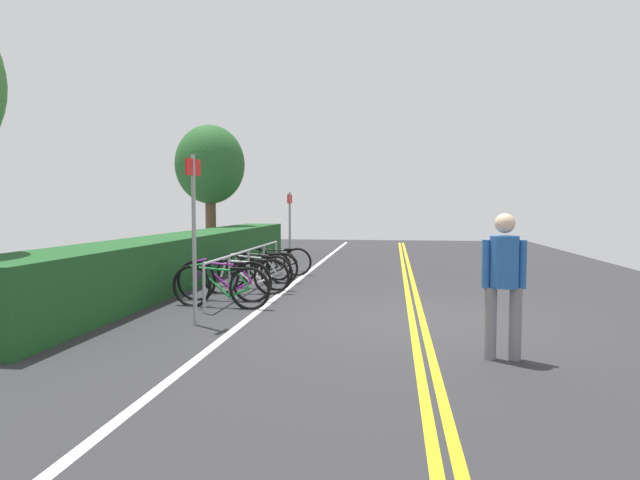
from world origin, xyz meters
TOP-DOWN VIEW (x-y plane):
  - ground_plane at (0.00, 0.00)m, footprint 38.28×12.45m
  - centre_line_yellow_inner at (0.00, -0.08)m, footprint 34.45×0.10m
  - centre_line_yellow_outer at (0.00, 0.08)m, footprint 34.45×0.10m
  - bike_lane_stripe_white at (0.00, 2.60)m, footprint 34.45×0.12m
  - bike_rack at (2.70, 3.43)m, footprint 5.49×0.05m
  - bicycle_0 at (0.52, 3.33)m, footprint 0.46×1.83m
  - bicycle_1 at (1.17, 3.48)m, footprint 0.46×1.85m
  - bicycle_2 at (1.99, 3.28)m, footprint 0.46×1.75m
  - bicycle_3 at (2.66, 3.30)m, footprint 0.59×1.78m
  - bicycle_4 at (3.51, 3.34)m, footprint 0.46×1.70m
  - bicycle_5 at (4.13, 3.56)m, footprint 0.47×1.65m
  - bicycle_6 at (4.92, 3.30)m, footprint 0.46×1.77m
  - pedestrian at (-2.08, -0.87)m, footprint 0.32×0.49m
  - sign_post_near at (-0.86, 3.26)m, footprint 0.36×0.10m
  - sign_post_far at (5.93, 3.16)m, footprint 0.36×0.07m
  - hedge_backdrop at (4.20, 5.25)m, footprint 14.44×1.34m
  - tree_mid at (9.03, 6.47)m, footprint 2.30×2.30m

SIDE VIEW (x-z plane):
  - ground_plane at x=0.00m, z-range -0.05..0.00m
  - centre_line_yellow_inner at x=0.00m, z-range 0.00..0.00m
  - centre_line_yellow_outer at x=0.00m, z-range 0.00..0.00m
  - bike_lane_stripe_white at x=0.00m, z-range 0.00..0.00m
  - bicycle_5 at x=4.13m, z-range -0.02..0.68m
  - bicycle_6 at x=4.92m, z-range -0.02..0.72m
  - bicycle_4 at x=3.51m, z-range -0.02..0.72m
  - bicycle_2 at x=1.99m, z-range -0.02..0.73m
  - bicycle_0 at x=0.52m, z-range -0.02..0.75m
  - bicycle_3 at x=2.66m, z-range -0.02..0.75m
  - bicycle_1 at x=1.17m, z-range -0.02..0.77m
  - hedge_backdrop at x=4.20m, z-range 0.00..1.08m
  - bike_rack at x=2.70m, z-range 0.20..1.03m
  - pedestrian at x=-2.08m, z-range 0.13..1.80m
  - sign_post_far at x=5.93m, z-range 0.22..2.34m
  - sign_post_near at x=-0.86m, z-range 0.24..2.74m
  - tree_mid at x=9.03m, z-range 0.88..5.32m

